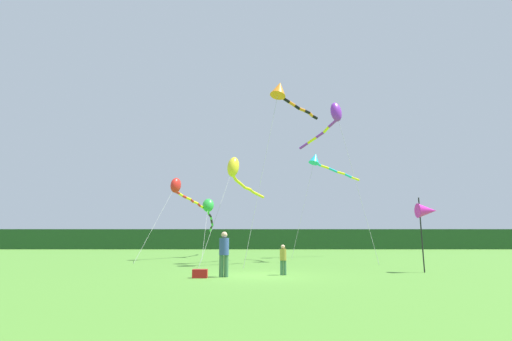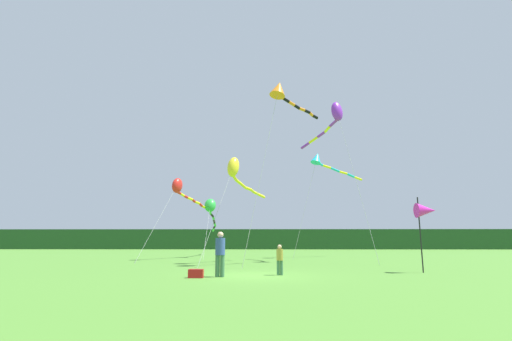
{
  "view_description": "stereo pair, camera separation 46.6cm",
  "coord_description": "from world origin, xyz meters",
  "px_view_note": "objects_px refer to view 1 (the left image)",
  "views": [
    {
      "loc": [
        -0.03,
        -16.26,
        1.5
      ],
      "look_at": [
        0.0,
        6.0,
        5.66
      ],
      "focal_mm": 26.0,
      "sensor_mm": 36.0,
      "label": 1
    },
    {
      "loc": [
        0.43,
        -16.26,
        1.5
      ],
      "look_at": [
        0.0,
        6.0,
        5.66
      ],
      "focal_mm": 26.0,
      "sensor_mm": 36.0,
      "label": 2
    }
  ],
  "objects_px": {
    "kite_orange": "(281,92)",
    "kite_purple": "(333,116)",
    "person_child": "(283,258)",
    "kite_red": "(178,188)",
    "kite_green": "(208,209)",
    "kite_yellow": "(235,171)",
    "kite_cyan": "(319,162)",
    "person_adult": "(223,251)",
    "cooler_box": "(199,274)",
    "banner_flag_pole": "(426,211)"
  },
  "relations": [
    {
      "from": "kite_orange",
      "to": "kite_purple",
      "type": "bearing_deg",
      "value": 43.37
    },
    {
      "from": "cooler_box",
      "to": "banner_flag_pole",
      "type": "bearing_deg",
      "value": 13.6
    },
    {
      "from": "cooler_box",
      "to": "kite_purple",
      "type": "relative_size",
      "value": 0.05
    },
    {
      "from": "person_adult",
      "to": "kite_cyan",
      "type": "xyz_separation_m",
      "value": [
        6.97,
        16.39,
        7.27
      ]
    },
    {
      "from": "kite_yellow",
      "to": "kite_cyan",
      "type": "xyz_separation_m",
      "value": [
        7.01,
        7.63,
        2.26
      ]
    },
    {
      "from": "person_child",
      "to": "kite_green",
      "type": "relative_size",
      "value": 0.12
    },
    {
      "from": "person_child",
      "to": "banner_flag_pole",
      "type": "distance_m",
      "value": 7.42
    },
    {
      "from": "kite_orange",
      "to": "kite_purple",
      "type": "height_order",
      "value": "kite_orange"
    },
    {
      "from": "kite_yellow",
      "to": "kite_orange",
      "type": "bearing_deg",
      "value": -33.01
    },
    {
      "from": "kite_cyan",
      "to": "banner_flag_pole",
      "type": "bearing_deg",
      "value": -80.01
    },
    {
      "from": "person_child",
      "to": "kite_yellow",
      "type": "relative_size",
      "value": 0.17
    },
    {
      "from": "kite_yellow",
      "to": "kite_purple",
      "type": "distance_m",
      "value": 8.58
    },
    {
      "from": "cooler_box",
      "to": "banner_flag_pole",
      "type": "distance_m",
      "value": 11.02
    },
    {
      "from": "banner_flag_pole",
      "to": "kite_green",
      "type": "distance_m",
      "value": 19.8
    },
    {
      "from": "kite_green",
      "to": "kite_orange",
      "type": "bearing_deg",
      "value": -61.29
    },
    {
      "from": "kite_green",
      "to": "person_adult",
      "type": "bearing_deg",
      "value": -80.6
    },
    {
      "from": "cooler_box",
      "to": "kite_green",
      "type": "bearing_deg",
      "value": 96.35
    },
    {
      "from": "person_adult",
      "to": "cooler_box",
      "type": "relative_size",
      "value": 3.08
    },
    {
      "from": "person_adult",
      "to": "person_child",
      "type": "bearing_deg",
      "value": 18.24
    },
    {
      "from": "person_adult",
      "to": "kite_red",
      "type": "relative_size",
      "value": 0.22
    },
    {
      "from": "banner_flag_pole",
      "to": "kite_green",
      "type": "bearing_deg",
      "value": 128.82
    },
    {
      "from": "kite_green",
      "to": "kite_red",
      "type": "bearing_deg",
      "value": -112.35
    },
    {
      "from": "person_child",
      "to": "kite_red",
      "type": "height_order",
      "value": "kite_red"
    },
    {
      "from": "cooler_box",
      "to": "kite_green",
      "type": "relative_size",
      "value": 0.06
    },
    {
      "from": "kite_red",
      "to": "person_adult",
      "type": "bearing_deg",
      "value": -70.02
    },
    {
      "from": "kite_purple",
      "to": "kite_cyan",
      "type": "relative_size",
      "value": 1.27
    },
    {
      "from": "kite_red",
      "to": "kite_cyan",
      "type": "distance_m",
      "value": 12.51
    },
    {
      "from": "kite_yellow",
      "to": "banner_flag_pole",
      "type": "bearing_deg",
      "value": -34.85
    },
    {
      "from": "kite_purple",
      "to": "cooler_box",
      "type": "bearing_deg",
      "value": -125.75
    },
    {
      "from": "person_child",
      "to": "kite_orange",
      "type": "xyz_separation_m",
      "value": [
        0.47,
        5.99,
        10.11
      ]
    },
    {
      "from": "kite_red",
      "to": "banner_flag_pole",
      "type": "bearing_deg",
      "value": -37.49
    },
    {
      "from": "kite_yellow",
      "to": "kite_green",
      "type": "distance_m",
      "value": 9.4
    },
    {
      "from": "person_child",
      "to": "kite_cyan",
      "type": "height_order",
      "value": "kite_cyan"
    },
    {
      "from": "person_adult",
      "to": "banner_flag_pole",
      "type": "distance_m",
      "value": 9.89
    },
    {
      "from": "kite_yellow",
      "to": "kite_green",
      "type": "height_order",
      "value": "kite_yellow"
    },
    {
      "from": "kite_orange",
      "to": "kite_purple",
      "type": "xyz_separation_m",
      "value": [
        4.08,
        3.85,
        -0.34
      ]
    },
    {
      "from": "kite_purple",
      "to": "kite_cyan",
      "type": "distance_m",
      "value": 6.13
    },
    {
      "from": "kite_purple",
      "to": "kite_red",
      "type": "xyz_separation_m",
      "value": [
        -11.79,
        2.38,
        -5.04
      ]
    },
    {
      "from": "kite_yellow",
      "to": "kite_purple",
      "type": "height_order",
      "value": "kite_purple"
    },
    {
      "from": "kite_purple",
      "to": "person_child",
      "type": "bearing_deg",
      "value": -114.81
    },
    {
      "from": "cooler_box",
      "to": "kite_green",
      "type": "height_order",
      "value": "kite_green"
    },
    {
      "from": "cooler_box",
      "to": "kite_yellow",
      "type": "distance_m",
      "value": 10.89
    },
    {
      "from": "person_adult",
      "to": "kite_purple",
      "type": "xyz_separation_m",
      "value": [
        7.04,
        10.67,
        9.48
      ]
    },
    {
      "from": "cooler_box",
      "to": "banner_flag_pole",
      "type": "relative_size",
      "value": 0.17
    },
    {
      "from": "kite_yellow",
      "to": "kite_green",
      "type": "xyz_separation_m",
      "value": [
        -2.87,
        8.76,
        -1.83
      ]
    },
    {
      "from": "person_child",
      "to": "cooler_box",
      "type": "height_order",
      "value": "person_child"
    },
    {
      "from": "kite_purple",
      "to": "kite_cyan",
      "type": "bearing_deg",
      "value": 90.73
    },
    {
      "from": "person_child",
      "to": "kite_purple",
      "type": "distance_m",
      "value": 14.6
    },
    {
      "from": "person_adult",
      "to": "kite_green",
      "type": "relative_size",
      "value": 0.17
    },
    {
      "from": "kite_orange",
      "to": "kite_yellow",
      "type": "distance_m",
      "value": 5.99
    }
  ]
}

